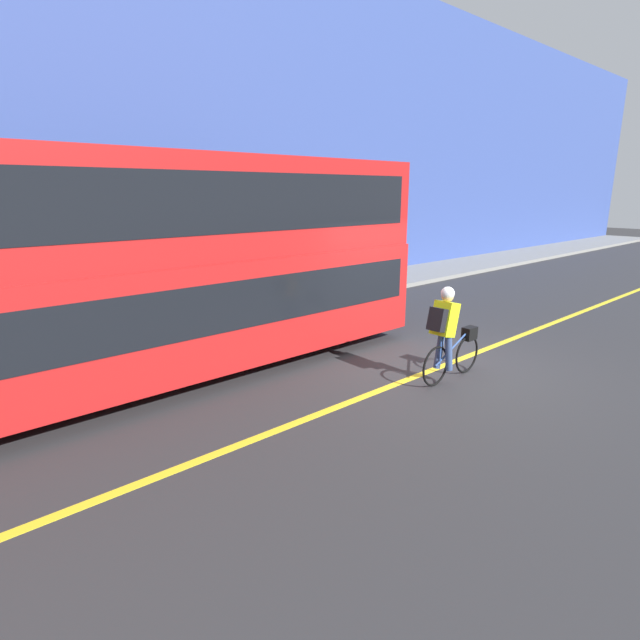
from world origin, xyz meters
TOP-DOWN VIEW (x-y plane):
  - ground_plane at (0.00, 0.00)m, footprint 80.00×80.00m
  - road_center_line at (0.00, -0.16)m, footprint 50.00×0.14m
  - sidewalk_curb at (0.00, 6.21)m, footprint 60.00×2.54m
  - building_facade at (0.00, 7.63)m, footprint 60.00×0.30m
  - bus at (-4.90, 2.67)m, footprint 11.63×2.59m
  - cyclist_on_bike at (-0.53, -0.61)m, footprint 1.56×0.32m
  - trash_bin at (4.18, 6.08)m, footprint 0.55×0.55m

SIDE VIEW (x-z plane):
  - ground_plane at x=0.00m, z-range 0.00..0.00m
  - road_center_line at x=0.00m, z-range 0.00..0.01m
  - sidewalk_curb at x=0.00m, z-range 0.00..0.13m
  - trash_bin at x=4.18m, z-range 0.13..0.97m
  - cyclist_on_bike at x=-0.53m, z-range 0.06..1.65m
  - bus at x=-4.90m, z-range 0.19..3.76m
  - building_facade at x=0.00m, z-range 0.00..9.80m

